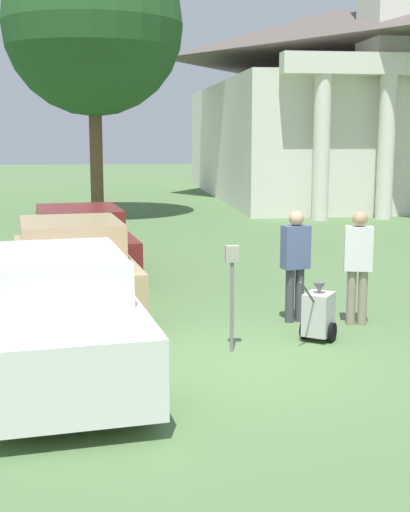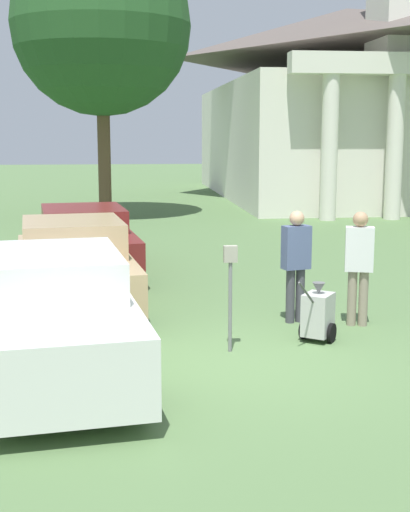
{
  "view_description": "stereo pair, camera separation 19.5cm",
  "coord_description": "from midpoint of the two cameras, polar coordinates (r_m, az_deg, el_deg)",
  "views": [
    {
      "loc": [
        -1.65,
        -8.67,
        2.91
      ],
      "look_at": [
        -0.26,
        1.71,
        1.1
      ],
      "focal_mm": 50.0,
      "sensor_mm": 36.0,
      "label": 1
    },
    {
      "loc": [
        -1.46,
        -8.69,
        2.91
      ],
      "look_at": [
        -0.26,
        1.71,
        1.1
      ],
      "focal_mm": 50.0,
      "sensor_mm": 36.0,
      "label": 2
    }
  ],
  "objects": [
    {
      "name": "parked_car_white",
      "position": [
        9.09,
        -12.34,
        -4.45
      ],
      "size": [
        2.41,
        5.29,
        1.5
      ],
      "rotation": [
        0.0,
        0.0,
        0.13
      ],
      "color": "silver",
      "rests_on": "ground_plane"
    },
    {
      "name": "person_worker",
      "position": [
        11.06,
        6.74,
        -0.23
      ],
      "size": [
        0.46,
        0.32,
        1.74
      ],
      "rotation": [
        0.0,
        0.0,
        3.39
      ],
      "color": "#3F3F47",
      "rests_on": "ground_plane"
    },
    {
      "name": "church",
      "position": [
        33.96,
        10.41,
        12.68
      ],
      "size": [
        11.54,
        18.82,
        22.4
      ],
      "color": "silver",
      "rests_on": "ground_plane"
    },
    {
      "name": "parked_car_maroon",
      "position": [
        15.45,
        -10.43,
        1.26
      ],
      "size": [
        2.53,
        5.3,
        1.37
      ],
      "rotation": [
        0.0,
        0.0,
        0.13
      ],
      "color": "maroon",
      "rests_on": "ground_plane"
    },
    {
      "name": "parking_meter",
      "position": [
        9.47,
        1.59,
        -1.82
      ],
      "size": [
        0.18,
        0.09,
        1.45
      ],
      "color": "slate",
      "rests_on": "ground_plane"
    },
    {
      "name": "parked_car_tan",
      "position": [
        12.31,
        -11.12,
        -0.77
      ],
      "size": [
        2.42,
        4.83,
        1.49
      ],
      "rotation": [
        0.0,
        0.0,
        0.13
      ],
      "color": "tan",
      "rests_on": "ground_plane"
    },
    {
      "name": "equipment_cart",
      "position": [
        10.23,
        8.53,
        -4.59
      ],
      "size": [
        0.73,
        0.91,
        1.0
      ],
      "rotation": [
        0.0,
        0.0,
        -0.62
      ],
      "color": "#B2B2AD",
      "rests_on": "ground_plane"
    },
    {
      "name": "ground_plane",
      "position": [
        9.29,
        2.42,
        -8.46
      ],
      "size": [
        120.0,
        120.0,
        0.0
      ],
      "primitive_type": "plane",
      "color": "#517042"
    },
    {
      "name": "person_supervisor",
      "position": [
        11.03,
        11.66,
        -0.36
      ],
      "size": [
        0.47,
        0.33,
        1.75
      ],
      "rotation": [
        0.0,
        0.0,
        2.85
      ],
      "color": "gray",
      "rests_on": "ground_plane"
    },
    {
      "name": "shade_tree",
      "position": [
        25.19,
        -9.19,
        17.79
      ],
      "size": [
        6.03,
        6.03,
        9.49
      ],
      "color": "brown",
      "rests_on": "ground_plane"
    }
  ]
}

